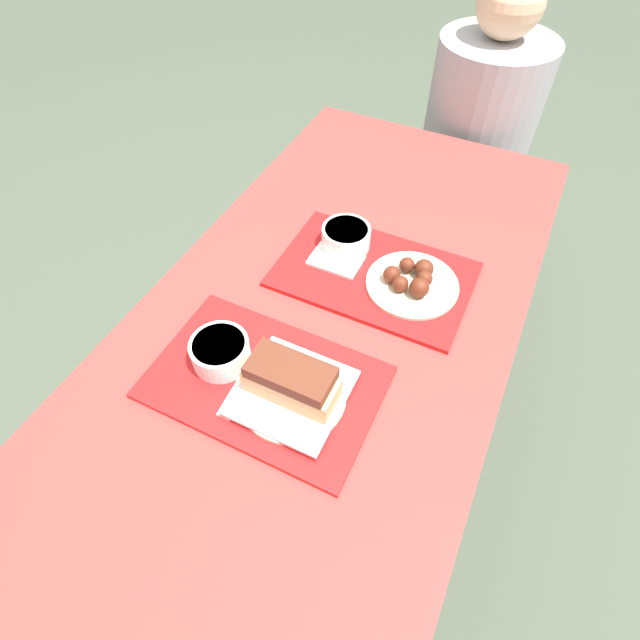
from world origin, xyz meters
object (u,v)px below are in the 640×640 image
at_px(tray_far, 374,274).
at_px(person_seated_across, 482,113).
at_px(bowl_coleslaw_near, 220,351).
at_px(tray_near, 265,382).
at_px(wings_plate_far, 412,280).
at_px(brisket_sandwich_plate, 292,386).
at_px(bowl_coleslaw_far, 346,237).

xyz_separation_m(tray_far, person_seated_across, (0.04, 0.90, -0.02)).
xyz_separation_m(tray_far, bowl_coleslaw_near, (-0.18, -0.37, 0.04)).
bearing_deg(tray_near, bowl_coleslaw_near, 176.83).
height_order(tray_far, wings_plate_far, wings_plate_far).
bearing_deg(person_seated_across, brisket_sandwich_plate, -92.35).
distance_m(tray_near, bowl_coleslaw_near, 0.11).
xyz_separation_m(tray_near, tray_far, (0.08, 0.37, 0.00)).
relative_size(brisket_sandwich_plate, bowl_coleslaw_far, 1.76).
height_order(wings_plate_far, person_seated_across, person_seated_across).
distance_m(bowl_coleslaw_far, wings_plate_far, 0.20).
relative_size(tray_near, bowl_coleslaw_far, 3.80).
relative_size(bowl_coleslaw_near, brisket_sandwich_plate, 0.57).
relative_size(tray_near, person_seated_across, 0.61).
distance_m(tray_near, tray_far, 0.38).
xyz_separation_m(tray_near, person_seated_across, (0.12, 1.27, -0.02)).
height_order(tray_near, person_seated_across, person_seated_across).
bearing_deg(bowl_coleslaw_far, wings_plate_far, -16.47).
height_order(tray_far, bowl_coleslaw_near, bowl_coleslaw_near).
bearing_deg(brisket_sandwich_plate, person_seated_across, 87.65).
distance_m(brisket_sandwich_plate, person_seated_across, 1.28).
xyz_separation_m(tray_near, brisket_sandwich_plate, (0.07, -0.01, 0.04)).
relative_size(bowl_coleslaw_far, wings_plate_far, 0.56).
xyz_separation_m(bowl_coleslaw_near, bowl_coleslaw_far, (0.09, 0.42, 0.00)).
distance_m(brisket_sandwich_plate, wings_plate_far, 0.39).
distance_m(bowl_coleslaw_near, wings_plate_far, 0.46).
bearing_deg(wings_plate_far, bowl_coleslaw_far, 163.53).
relative_size(brisket_sandwich_plate, wings_plate_far, 0.98).
bearing_deg(bowl_coleslaw_near, tray_near, -3.17).
bearing_deg(tray_far, brisket_sandwich_plate, -92.43).
height_order(brisket_sandwich_plate, bowl_coleslaw_far, brisket_sandwich_plate).
bearing_deg(tray_far, bowl_coleslaw_near, -116.73).
relative_size(tray_far, bowl_coleslaw_far, 3.80).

